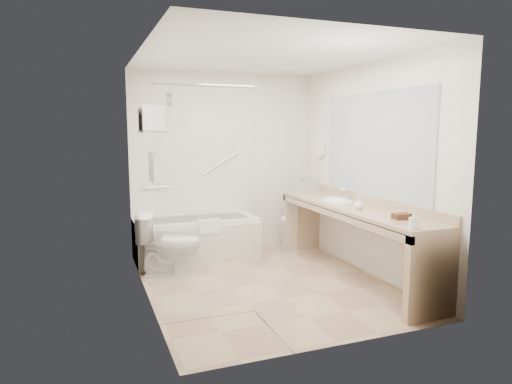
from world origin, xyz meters
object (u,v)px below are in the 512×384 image
object	(u,v)px
vanity_counter	(352,223)
toilet	(170,244)
amenity_basket	(401,216)
water_bottle_left	(318,189)
bathtub	(196,238)

from	to	relation	value
vanity_counter	toilet	world-z (taller)	vanity_counter
vanity_counter	amenity_basket	size ratio (longest dim) A/B	16.11
toilet	water_bottle_left	world-z (taller)	water_bottle_left
vanity_counter	toilet	size ratio (longest dim) A/B	3.58
bathtub	vanity_counter	world-z (taller)	vanity_counter
amenity_basket	bathtub	bearing A→B (deg)	124.45
water_bottle_left	bathtub	bearing A→B (deg)	160.18
vanity_counter	water_bottle_left	distance (m)	0.89
bathtub	amenity_basket	distance (m)	2.78
bathtub	water_bottle_left	distance (m)	1.75
toilet	amenity_basket	xyz separation A→B (m)	(1.99, -1.70, 0.51)
bathtub	toilet	distance (m)	0.71
toilet	amenity_basket	distance (m)	2.66
bathtub	amenity_basket	bearing A→B (deg)	-55.55
bathtub	amenity_basket	xyz separation A→B (m)	(1.54, -2.24, 0.60)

